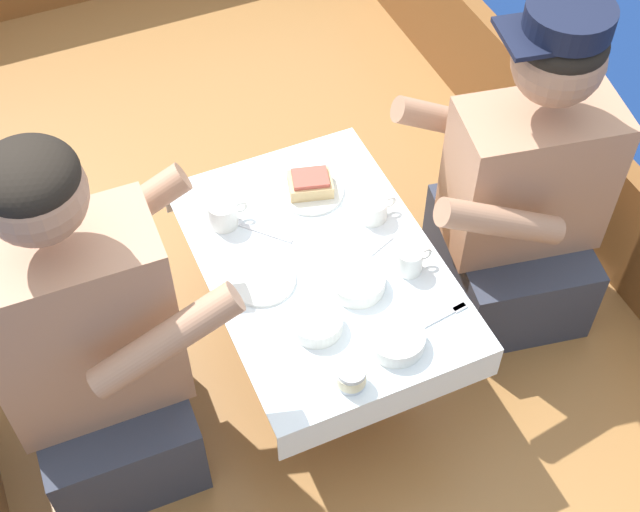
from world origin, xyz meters
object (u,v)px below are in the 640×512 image
Objects in this scene: person_starboard at (522,195)px; sandwich at (310,183)px; coffee_cup_center at (410,260)px; coffee_cup_starboard at (223,213)px; coffee_cup_port at (373,208)px; tin_can at (351,377)px; person_port at (92,350)px.

sandwich is at bearing -13.70° from person_starboard.
person_starboard reaches higher than coffee_cup_center.
person_starboard is at bearing -16.33° from coffee_cup_starboard.
person_starboard is 7.47× the size of sandwich.
coffee_cup_port is (0.11, -0.14, -0.00)m from sandwich.
tin_can is (-0.27, -0.24, -0.01)m from coffee_cup_center.
person_port reaches higher than coffee_cup_port.
sandwich is (-0.51, 0.23, 0.04)m from person_starboard.
person_starboard is 0.41m from coffee_cup_port.
coffee_cup_starboard reaches higher than tin_can.
coffee_cup_center is (-0.39, -0.10, 0.04)m from person_starboard.
coffee_cup_port is at bearing -20.55° from coffee_cup_starboard.
person_port is 0.59m from tin_can.
tin_can is (-0.15, -0.57, -0.00)m from sandwich.
coffee_cup_port is at bearing -52.49° from sandwich.
sandwich is 0.24m from coffee_cup_starboard.
sandwich is 0.18m from coffee_cup_port.
person_port is 9.83× the size of coffee_cup_starboard.
coffee_cup_port is 1.14× the size of coffee_cup_center.
coffee_cup_port is at bearing 58.65° from tin_can.
tin_can is at bearing -30.39° from person_port.
coffee_cup_starboard is 0.48m from coffee_cup_center.
coffee_cup_center is 0.36m from tin_can.
coffee_cup_center reaches higher than tin_can.
sandwich is 0.59m from tin_can.
tin_can is (-0.66, -0.34, 0.03)m from person_starboard.
person_port reaches higher than coffee_cup_starboard.
person_starboard reaches higher than sandwich.
sandwich is at bearing 109.08° from coffee_cup_center.
coffee_cup_starboard is 1.56× the size of tin_can.
person_starboard is 14.62× the size of tin_can.
tin_can is (-0.26, -0.43, -0.00)m from coffee_cup_port.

